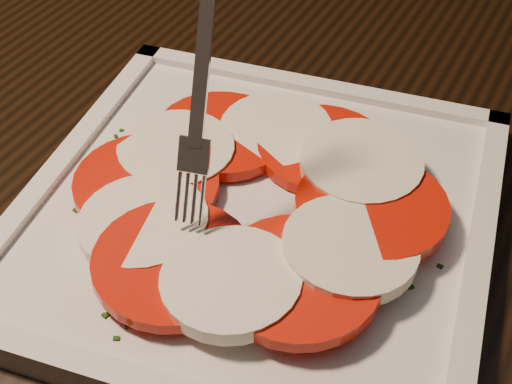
% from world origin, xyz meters
% --- Properties ---
extents(table, '(1.29, 0.94, 0.75)m').
position_xyz_m(table, '(0.12, -0.14, 0.65)').
color(table, black).
rests_on(table, ground).
extents(plate, '(0.37, 0.37, 0.01)m').
position_xyz_m(plate, '(0.19, -0.16, 0.76)').
color(plate, white).
rests_on(plate, table).
extents(caprese_salad, '(0.25, 0.25, 0.03)m').
position_xyz_m(caprese_salad, '(0.19, -0.16, 0.78)').
color(caprese_salad, red).
rests_on(caprese_salad, plate).
extents(fork, '(0.06, 0.09, 0.15)m').
position_xyz_m(fork, '(0.16, -0.17, 0.86)').
color(fork, white).
rests_on(fork, caprese_salad).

